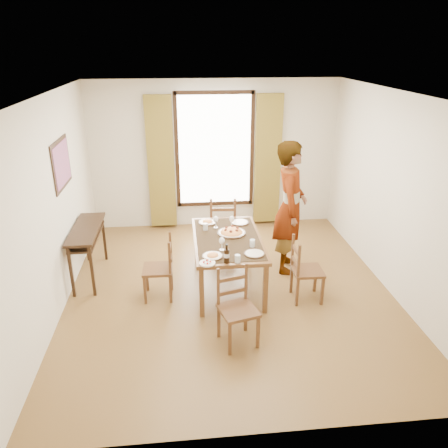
{
  "coord_description": "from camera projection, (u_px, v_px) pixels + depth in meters",
  "views": [
    {
      "loc": [
        -0.63,
        -5.36,
        3.28
      ],
      "look_at": [
        -0.08,
        0.05,
        1.0
      ],
      "focal_mm": 35.0,
      "sensor_mm": 36.0,
      "label": 1
    }
  ],
  "objects": [
    {
      "name": "wine_glass_b",
      "position": [
        232.0,
        222.0,
        6.37
      ],
      "size": [
        0.08,
        0.08,
        0.18
      ],
      "primitive_type": null,
      "color": "white",
      "rests_on": "dining_table"
    },
    {
      "name": "room_shell",
      "position": [
        229.0,
        184.0,
        5.76
      ],
      "size": [
        4.6,
        5.1,
        2.74
      ],
      "color": "beige",
      "rests_on": "ground"
    },
    {
      "name": "chair_north",
      "position": [
        223.0,
        226.0,
        7.21
      ],
      "size": [
        0.47,
        0.47,
        1.0
      ],
      "rotation": [
        0.0,
        0.0,
        3.07
      ],
      "color": "#522F1B",
      "rests_on": "ground"
    },
    {
      "name": "console_table",
      "position": [
        87.0,
        235.0,
        6.34
      ],
      "size": [
        0.38,
        1.2,
        0.8
      ],
      "color": "black",
      "rests_on": "ground"
    },
    {
      "name": "ground",
      "position": [
        230.0,
        290.0,
        6.24
      ],
      "size": [
        5.0,
        5.0,
        0.0
      ],
      "primitive_type": "plane",
      "color": "brown",
      "rests_on": "ground"
    },
    {
      "name": "tumbler_c",
      "position": [
        238.0,
        259.0,
        5.38
      ],
      "size": [
        0.07,
        0.07,
        0.1
      ],
      "primitive_type": "cylinder",
      "color": "silver",
      "rests_on": "dining_table"
    },
    {
      "name": "chair_east",
      "position": [
        305.0,
        272.0,
        5.87
      ],
      "size": [
        0.41,
        0.41,
        0.9
      ],
      "rotation": [
        0.0,
        0.0,
        1.55
      ],
      "color": "#522F1B",
      "rests_on": "ground"
    },
    {
      "name": "man",
      "position": [
        290.0,
        208.0,
        6.47
      ],
      "size": [
        0.97,
        0.85,
        2.0
      ],
      "primitive_type": "imported",
      "rotation": [
        0.0,
        0.0,
        1.31
      ],
      "color": "gray",
      "rests_on": "ground"
    },
    {
      "name": "wine_glass_a",
      "position": [
        222.0,
        244.0,
        5.68
      ],
      "size": [
        0.08,
        0.08,
        0.18
      ],
      "primitive_type": null,
      "color": "white",
      "rests_on": "dining_table"
    },
    {
      "name": "chair_west",
      "position": [
        160.0,
        270.0,
        5.92
      ],
      "size": [
        0.41,
        0.41,
        0.9
      ],
      "rotation": [
        0.0,
        0.0,
        -1.59
      ],
      "color": "#522F1B",
      "rests_on": "ground"
    },
    {
      "name": "plate_se",
      "position": [
        255.0,
        252.0,
        5.59
      ],
      "size": [
        0.27,
        0.27,
        0.05
      ],
      "primitive_type": null,
      "color": "silver",
      "rests_on": "dining_table"
    },
    {
      "name": "wine_bottle",
      "position": [
        227.0,
        253.0,
        5.34
      ],
      "size": [
        0.07,
        0.07,
        0.25
      ],
      "primitive_type": null,
      "color": "black",
      "rests_on": "dining_table"
    },
    {
      "name": "plate_nw",
      "position": [
        207.0,
        221.0,
        6.56
      ],
      "size": [
        0.27,
        0.27,
        0.05
      ],
      "primitive_type": null,
      "color": "silver",
      "rests_on": "dining_table"
    },
    {
      "name": "tumbler_a",
      "position": [
        252.0,
        243.0,
        5.79
      ],
      "size": [
        0.07,
        0.07,
        0.1
      ],
      "primitive_type": "cylinder",
      "color": "silver",
      "rests_on": "dining_table"
    },
    {
      "name": "wine_glass_c",
      "position": [
        216.0,
        222.0,
        6.36
      ],
      "size": [
        0.08,
        0.08,
        0.18
      ],
      "primitive_type": null,
      "color": "white",
      "rests_on": "dining_table"
    },
    {
      "name": "plate_ne",
      "position": [
        240.0,
        221.0,
        6.56
      ],
      "size": [
        0.27,
        0.27,
        0.05
      ],
      "primitive_type": null,
      "color": "silver",
      "rests_on": "dining_table"
    },
    {
      "name": "caprese_plate",
      "position": [
        207.0,
        262.0,
        5.35
      ],
      "size": [
        0.2,
        0.2,
        0.04
      ],
      "primitive_type": null,
      "color": "silver",
      "rests_on": "dining_table"
    },
    {
      "name": "tumbler_b",
      "position": [
        205.0,
        227.0,
        6.31
      ],
      "size": [
        0.07,
        0.07,
        0.1
      ],
      "primitive_type": "cylinder",
      "color": "silver",
      "rests_on": "dining_table"
    },
    {
      "name": "dining_table",
      "position": [
        227.0,
        242.0,
        6.09
      ],
      "size": [
        0.94,
        1.59,
        0.76
      ],
      "color": "brown",
      "rests_on": "ground"
    },
    {
      "name": "plate_sw",
      "position": [
        213.0,
        255.0,
        5.52
      ],
      "size": [
        0.27,
        0.27,
        0.05
      ],
      "primitive_type": null,
      "color": "silver",
      "rests_on": "dining_table"
    },
    {
      "name": "chair_south",
      "position": [
        237.0,
        310.0,
        5.02
      ],
      "size": [
        0.5,
        0.5,
        0.92
      ],
      "rotation": [
        0.0,
        0.0,
        0.27
      ],
      "color": "#522F1B",
      "rests_on": "ground"
    },
    {
      "name": "pasta_platter",
      "position": [
        232.0,
        231.0,
        6.18
      ],
      "size": [
        0.4,
        0.4,
        0.1
      ],
      "primitive_type": null,
      "color": "orange",
      "rests_on": "dining_table"
    }
  ]
}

